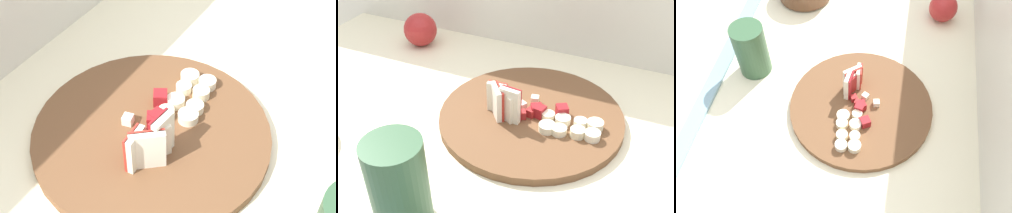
% 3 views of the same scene
% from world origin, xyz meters
% --- Properties ---
extents(tile_backsplash, '(2.40, 0.04, 1.39)m').
position_xyz_m(tile_backsplash, '(0.00, 0.36, 0.69)').
color(tile_backsplash, silver).
rests_on(tile_backsplash, ground).
extents(cutting_board, '(0.34, 0.34, 0.02)m').
position_xyz_m(cutting_board, '(-0.05, 0.06, 0.93)').
color(cutting_board, brown).
rests_on(cutting_board, tiled_countertop).
extents(apple_wedge_fan, '(0.07, 0.04, 0.07)m').
position_xyz_m(apple_wedge_fan, '(-0.10, 0.03, 0.96)').
color(apple_wedge_fan, '#B22D23').
rests_on(apple_wedge_fan, cutting_board).
extents(apple_dice_pile, '(0.10, 0.07, 0.02)m').
position_xyz_m(apple_dice_pile, '(-0.04, 0.06, 0.94)').
color(apple_dice_pile, maroon).
rests_on(apple_dice_pile, cutting_board).
extents(banana_slice_rows, '(0.11, 0.07, 0.02)m').
position_xyz_m(banana_slice_rows, '(0.03, 0.04, 0.94)').
color(banana_slice_rows, '#F4EAC6').
rests_on(banana_slice_rows, cutting_board).
extents(small_jar, '(0.08, 0.08, 0.14)m').
position_xyz_m(small_jar, '(-0.13, -0.23, 0.99)').
color(small_jar, '#335638').
rests_on(small_jar, tiled_countertop).
extents(whole_apple, '(0.08, 0.08, 0.08)m').
position_xyz_m(whole_apple, '(-0.41, 0.24, 0.96)').
color(whole_apple, '#A32323').
rests_on(whole_apple, tiled_countertop).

